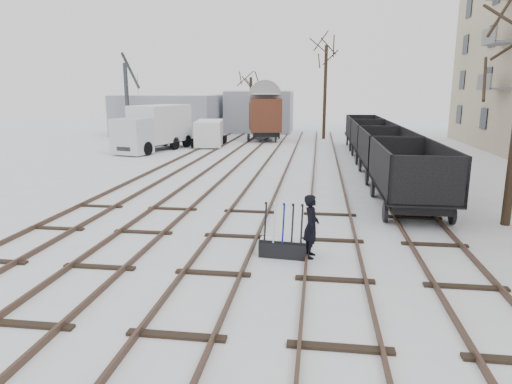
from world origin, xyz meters
TOP-DOWN VIEW (x-y plane):
  - ground at (0.00, 0.00)m, footprint 120.00×120.00m
  - tracks at (-0.00, 13.67)m, footprint 13.90×52.00m
  - shed_left at (-13.00, 36.00)m, footprint 10.00×8.00m
  - shed_right at (-4.00, 40.00)m, footprint 7.00×6.00m
  - ground_frame at (1.63, 1.46)m, footprint 1.33×0.54m
  - worker at (2.38, 1.56)m, footprint 0.47×0.67m
  - freight_wagon_a at (6.00, 7.34)m, footprint 2.44×6.10m
  - freight_wagon_b at (6.00, 13.74)m, footprint 2.44×6.10m
  - freight_wagon_c at (6.00, 20.14)m, footprint 2.44×6.10m
  - freight_wagon_d at (6.00, 26.54)m, footprint 2.44×6.10m
  - box_van_wagon at (-2.47, 31.48)m, footprint 3.89×5.96m
  - lorry at (-9.86, 22.95)m, footprint 3.73×7.82m
  - panel_van at (-6.43, 26.39)m, footprint 2.74×5.02m
  - crane at (-15.35, 31.12)m, footprint 1.68×4.63m
  - tree_far_left at (-4.75, 38.43)m, footprint 0.30×0.30m
  - tree_far_right at (2.96, 33.54)m, footprint 0.30×0.30m

SIDE VIEW (x-z plane):
  - ground at x=0.00m, z-range 0.00..0.00m
  - tracks at x=0.00m, z-range -0.01..0.16m
  - ground_frame at x=1.63m, z-range -0.46..1.03m
  - worker at x=2.38m, z-range 0.00..1.76m
  - freight_wagon_a at x=6.00m, z-range -0.29..2.20m
  - freight_wagon_b at x=6.00m, z-range -0.29..2.20m
  - freight_wagon_c at x=6.00m, z-range -0.29..2.20m
  - freight_wagon_d at x=6.00m, z-range -0.29..2.20m
  - panel_van at x=-6.43m, z-range 0.04..2.14m
  - lorry at x=-9.86m, z-range 0.05..3.45m
  - shed_left at x=-13.00m, z-range 0.00..4.10m
  - crane at x=-15.35m, z-range -1.87..6.02m
  - shed_right at x=-4.00m, z-range 0.00..4.50m
  - box_van_wagon at x=-2.47m, z-range 0.35..4.56m
  - tree_far_left at x=-4.75m, z-range 0.00..5.87m
  - tree_far_right at x=2.96m, z-range 0.00..8.54m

